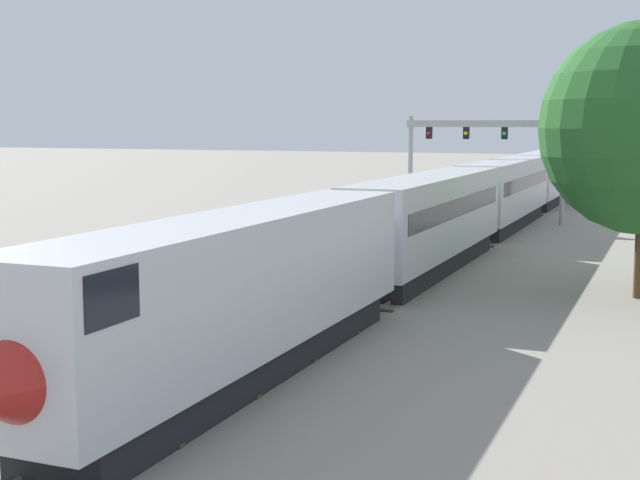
# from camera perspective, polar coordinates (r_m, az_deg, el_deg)

# --- Properties ---
(ground_plane) EXTENTS (400.00, 400.00, 0.00)m
(ground_plane) POSITION_cam_1_polar(r_m,az_deg,el_deg) (24.53, -13.05, -10.26)
(ground_plane) COLOR gray
(track_main) EXTENTS (2.60, 200.00, 0.16)m
(track_main) POSITION_cam_1_polar(r_m,az_deg,el_deg) (80.20, 13.73, 2.01)
(track_main) COLOR slate
(track_main) RESTS_ON ground
(track_near) EXTENTS (2.60, 160.00, 0.16)m
(track_near) POSITION_cam_1_polar(r_m,az_deg,el_deg) (61.89, 5.93, 0.63)
(track_near) COLOR slate
(track_near) RESTS_ON ground
(passenger_train) EXTENTS (3.04, 82.19, 4.80)m
(passenger_train) POSITION_cam_1_polar(r_m,az_deg,el_deg) (55.13, 9.90, 2.37)
(passenger_train) COLOR silver
(passenger_train) RESTS_ON ground
(signal_gantry) EXTENTS (12.10, 0.49, 7.95)m
(signal_gantry) POSITION_cam_1_polar(r_m,az_deg,el_deg) (68.21, 10.47, 6.02)
(signal_gantry) COLOR #999BA0
(signal_gantry) RESTS_ON ground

